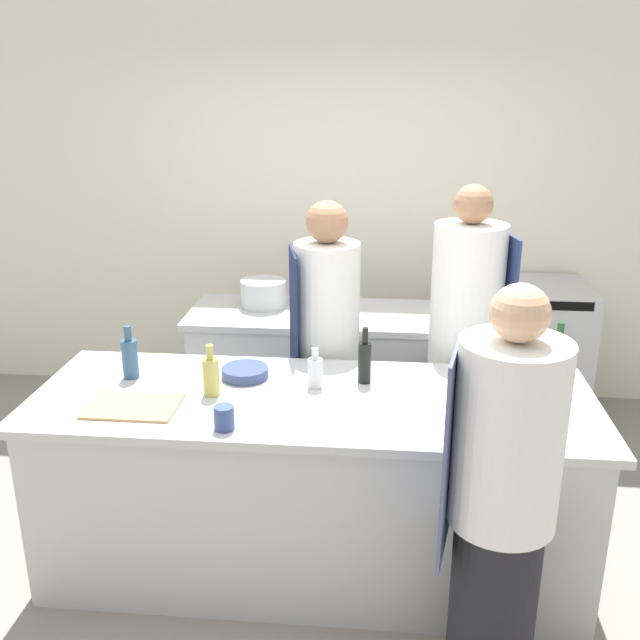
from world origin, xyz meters
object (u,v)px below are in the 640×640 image
Objects in this scene: bottle_cooking_oil at (130,357)px; bottle_sauce at (315,372)px; oven_range at (521,352)px; bowl_prep_small at (502,431)px; bowl_mixing_large at (245,372)px; chef_at_prep_near at (501,505)px; bottle_olive_oil at (532,412)px; bottle_vinegar at (211,375)px; chef_at_pass_far at (326,354)px; bottle_wine at (365,361)px; chef_at_stove at (464,350)px; stockpot at (263,293)px; bottle_water at (558,355)px; cup at (224,418)px.

bottle_sauce is at bearing -1.94° from bottle_cooking_oil.
oven_range is 5.39× the size of bowl_prep_small.
bowl_mixing_large is (-1.61, -1.56, 0.44)m from oven_range.
chef_at_prep_near is 7.70× the size of bottle_olive_oil.
bottle_vinegar is (-1.39, 0.22, 0.01)m from bottle_olive_oil.
chef_at_pass_far is 1.06m from bottle_cooking_oil.
bottle_wine reaches higher than bottle_sauce.
chef_at_stove reaches higher than chef_at_prep_near.
chef_at_stove is 6.16× the size of stockpot.
stockpot is (-0.68, 1.13, -0.02)m from bottle_wine.
bottle_olive_oil is 0.16m from bowl_prep_small.
bottle_water is (1.15, -0.32, 0.16)m from chef_at_pass_far.
bottle_water is 0.96× the size of stockpot.
bottle_sauce is (-0.92, 0.35, -0.01)m from bottle_olive_oil.
bottle_olive_oil is 1.86m from bottle_cooking_oil.
chef_at_prep_near is 1.38m from chef_at_stove.
chef_at_prep_near reaches higher than bottle_sauce.
oven_range is 4.48× the size of bottle_olive_oil.
chef_at_stove is at bearing 11.25° from chef_at_prep_near.
bowl_mixing_large is (-1.50, -0.16, -0.08)m from bottle_water.
bottle_vinegar reaches higher than bowl_prep_small.
chef_at_stove reaches higher than bottle_vinegar.
bottle_sauce reaches higher than cup.
bottle_cooking_oil is at bearing -84.42° from chef_at_stove.
chef_at_stove is 1.74m from bottle_cooking_oil.
chef_at_prep_near is 1.03m from bottle_wine.
bowl_prep_small is 0.62× the size of stockpot.
bottle_sauce is (0.90, -0.03, -0.03)m from bottle_cooking_oil.
stockpot is (-0.45, 0.65, 0.14)m from chef_at_pass_far.
chef_at_stove is at bearing 44.02° from cup.
bowl_mixing_large is (-1.09, -0.51, 0.04)m from chef_at_stove.
chef_at_stove is at bearing -27.51° from stockpot.
stockpot is at bearing 69.20° from bottle_cooking_oil.
stockpot is (-1.20, 2.00, 0.16)m from chef_at_prep_near.
bottle_olive_oil is at bearing 4.65° from cup.
bottle_cooking_oil is at bearing 168.11° from bottle_olive_oil.
chef_at_prep_near reaches higher than bottle_cooking_oil.
bowl_prep_small is (1.70, -0.46, -0.07)m from bottle_cooking_oil.
bottle_wine is at bearing 43.76° from cup.
chef_at_pass_far is 1.20m from bottle_water.
bottle_wine reaches higher than bottle_cooking_oil.
chef_at_stove reaches higher than cup.
bottle_cooking_oil reaches higher than bottle_sauce.
chef_at_prep_near is 9.26× the size of bowl_prep_small.
chef_at_prep_near is at bearing -12.85° from chef_at_stove.
bottle_sauce is 0.86× the size of bowl_mixing_large.
bowl_mixing_large is (-1.10, 0.87, 0.10)m from chef_at_prep_near.
bottle_water is at bearing -31.20° from stockpot.
stockpot is at bearing 89.52° from bottle_vinegar.
chef_at_stove is 1.41m from bottle_vinegar.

